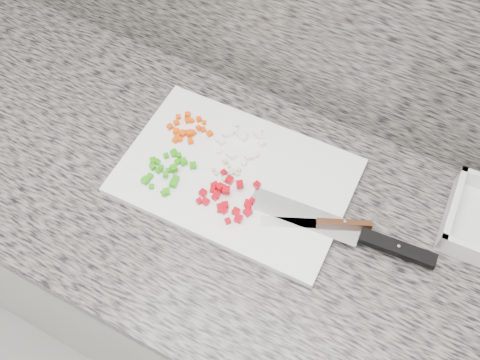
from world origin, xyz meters
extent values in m
cube|color=beige|center=(0.00, 1.44, 0.43)|extent=(3.92, 0.62, 0.86)
cube|color=#67625B|center=(0.00, 1.44, 0.88)|extent=(3.96, 0.64, 0.04)
cube|color=white|center=(-0.07, 1.49, 0.91)|extent=(0.47, 0.32, 0.02)
cube|color=#EA4805|center=(-0.20, 1.53, 0.92)|extent=(0.01, 0.01, 0.01)
cube|color=#EA4805|center=(-0.20, 1.53, 0.93)|extent=(0.02, 0.02, 0.01)
cube|color=#EA4805|center=(-0.19, 1.58, 0.92)|extent=(0.01, 0.01, 0.01)
cube|color=#EA4805|center=(-0.21, 1.51, 0.92)|extent=(0.01, 0.01, 0.01)
cube|color=#EA4805|center=(-0.22, 1.56, 0.92)|extent=(0.02, 0.02, 0.01)
cube|color=#EA4805|center=(-0.22, 1.53, 0.92)|extent=(0.01, 0.01, 0.01)
cube|color=#EA4805|center=(-0.25, 1.53, 0.92)|extent=(0.02, 0.02, 0.01)
cube|color=#EA4805|center=(-0.21, 1.53, 0.92)|extent=(0.02, 0.02, 0.01)
cube|color=#EA4805|center=(-0.23, 1.58, 0.92)|extent=(0.01, 0.01, 0.01)
cube|color=#EA4805|center=(-0.16, 1.55, 0.92)|extent=(0.02, 0.02, 0.01)
cube|color=#EA4805|center=(-0.23, 1.53, 0.92)|extent=(0.01, 0.01, 0.01)
cube|color=#EA4805|center=(-0.20, 1.58, 0.92)|extent=(0.01, 0.01, 0.01)
cube|color=#EA4805|center=(-0.20, 1.54, 0.92)|extent=(0.01, 0.01, 0.01)
cube|color=#EA4805|center=(-0.21, 1.53, 0.92)|extent=(0.01, 0.01, 0.01)
cube|color=#EA4805|center=(-0.19, 1.52, 0.92)|extent=(0.02, 0.02, 0.01)
cube|color=#EA4805|center=(-0.25, 1.56, 0.92)|extent=(0.01, 0.01, 0.01)
cube|color=#EA4805|center=(-0.22, 1.52, 0.92)|extent=(0.01, 0.01, 0.01)
cube|color=#EA4805|center=(-0.24, 1.55, 0.92)|extent=(0.01, 0.01, 0.01)
cube|color=#EA4805|center=(-0.22, 1.51, 0.92)|extent=(0.01, 0.01, 0.01)
cube|color=#EA4805|center=(-0.18, 1.56, 0.92)|extent=(0.01, 0.01, 0.01)
cube|color=#EA4805|center=(-0.19, 1.55, 0.93)|extent=(0.01, 0.01, 0.01)
cube|color=#EA4805|center=(-0.22, 1.57, 0.92)|extent=(0.01, 0.01, 0.01)
cube|color=#EA4805|center=(-0.23, 1.58, 0.92)|extent=(0.01, 0.01, 0.01)
cube|color=white|center=(-0.07, 1.60, 0.92)|extent=(0.01, 0.01, 0.01)
cube|color=white|center=(-0.12, 1.59, 0.92)|extent=(0.01, 0.01, 0.01)
cube|color=white|center=(-0.06, 1.54, 0.92)|extent=(0.02, 0.02, 0.01)
cube|color=white|center=(-0.07, 1.61, 0.92)|extent=(0.02, 0.02, 0.01)
cube|color=white|center=(-0.09, 1.58, 0.92)|extent=(0.02, 0.02, 0.01)
cube|color=white|center=(-0.13, 1.57, 0.92)|extent=(0.01, 0.01, 0.01)
cube|color=white|center=(-0.13, 1.57, 0.92)|extent=(0.02, 0.02, 0.01)
cube|color=white|center=(-0.09, 1.53, 0.92)|extent=(0.01, 0.01, 0.01)
cube|color=white|center=(-0.05, 1.55, 0.92)|extent=(0.02, 0.02, 0.01)
cube|color=white|center=(-0.12, 1.52, 0.92)|extent=(0.01, 0.01, 0.01)
cube|color=white|center=(-0.13, 1.57, 0.92)|extent=(0.01, 0.01, 0.01)
cube|color=white|center=(-0.14, 1.55, 0.92)|extent=(0.02, 0.02, 0.01)
cube|color=white|center=(-0.05, 1.58, 0.92)|extent=(0.02, 0.02, 0.01)
cube|color=white|center=(-0.13, 1.55, 0.92)|extent=(0.02, 0.02, 0.01)
cube|color=white|center=(-0.13, 1.60, 0.92)|extent=(0.02, 0.02, 0.01)
cube|color=white|center=(-0.10, 1.59, 0.92)|extent=(0.01, 0.01, 0.01)
cube|color=white|center=(-0.06, 1.52, 0.92)|extent=(0.01, 0.01, 0.01)
cube|color=white|center=(-0.10, 1.53, 0.92)|extent=(0.01, 0.01, 0.01)
cube|color=white|center=(-0.06, 1.54, 0.92)|extent=(0.01, 0.01, 0.01)
cube|color=white|center=(-0.14, 1.56, 0.92)|extent=(0.02, 0.02, 0.01)
cube|color=white|center=(-0.07, 1.60, 0.92)|extent=(0.02, 0.02, 0.01)
cube|color=white|center=(-0.10, 1.58, 0.92)|extent=(0.02, 0.02, 0.01)
cube|color=white|center=(-0.06, 1.55, 0.92)|extent=(0.01, 0.01, 0.01)
cube|color=white|center=(-0.07, 1.60, 0.92)|extent=(0.02, 0.02, 0.01)
cube|color=#2B9B0E|center=(-0.19, 1.48, 0.92)|extent=(0.01, 0.01, 0.01)
cube|color=#2B9B0E|center=(-0.23, 1.44, 0.92)|extent=(0.02, 0.02, 0.01)
cube|color=#2B9B0E|center=(-0.19, 1.46, 0.92)|extent=(0.01, 0.01, 0.01)
cube|color=#2B9B0E|center=(-0.19, 1.42, 0.93)|extent=(0.01, 0.01, 0.01)
cube|color=#2B9B0E|center=(-0.17, 1.38, 0.92)|extent=(0.01, 0.01, 0.01)
cube|color=#2B9B0E|center=(-0.17, 1.41, 0.92)|extent=(0.02, 0.02, 0.01)
cube|color=#2B9B0E|center=(-0.22, 1.46, 0.92)|extent=(0.01, 0.01, 0.01)
cube|color=#2B9B0E|center=(-0.20, 1.48, 0.92)|extent=(0.02, 0.02, 0.01)
cube|color=#2B9B0E|center=(-0.21, 1.42, 0.92)|extent=(0.01, 0.01, 0.01)
cube|color=#2B9B0E|center=(-0.18, 1.44, 0.93)|extent=(0.02, 0.02, 0.01)
cube|color=#2B9B0E|center=(-0.20, 1.47, 0.92)|extent=(0.01, 0.01, 0.01)
cube|color=#2B9B0E|center=(-0.17, 1.38, 0.92)|extent=(0.01, 0.01, 0.01)
cube|color=#2B9B0E|center=(-0.22, 1.39, 0.92)|extent=(0.01, 0.01, 0.01)
cube|color=#2B9B0E|center=(-0.17, 1.47, 0.92)|extent=(0.02, 0.02, 0.01)
cube|color=#2B9B0E|center=(-0.17, 1.42, 0.92)|extent=(0.01, 0.01, 0.01)
cube|color=#2B9B0E|center=(-0.19, 1.43, 0.92)|extent=(0.01, 0.01, 0.01)
cube|color=#2B9B0E|center=(-0.22, 1.43, 0.92)|extent=(0.02, 0.02, 0.01)
cube|color=#2B9B0E|center=(-0.17, 1.39, 0.92)|extent=(0.02, 0.02, 0.01)
cube|color=#2B9B0E|center=(-0.15, 1.47, 0.92)|extent=(0.02, 0.02, 0.01)
cube|color=#2B9B0E|center=(-0.22, 1.40, 0.92)|extent=(0.01, 0.01, 0.01)
cube|color=#2B9B0E|center=(-0.22, 1.44, 0.92)|extent=(0.01, 0.01, 0.01)
cube|color=#2B9B0E|center=(-0.20, 1.39, 0.92)|extent=(0.01, 0.01, 0.01)
cube|color=#2B9B0E|center=(-0.20, 1.43, 0.93)|extent=(0.01, 0.01, 0.01)
cube|color=#BA0210|center=(-0.04, 1.47, 0.93)|extent=(0.02, 0.02, 0.01)
cube|color=#BA0210|center=(-0.01, 1.40, 0.92)|extent=(0.01, 0.01, 0.01)
cube|color=#BA0210|center=(-0.01, 1.44, 0.92)|extent=(0.02, 0.02, 0.01)
cube|color=#BA0210|center=(-0.08, 1.42, 0.92)|extent=(0.01, 0.01, 0.01)
cube|color=#BA0210|center=(-0.08, 1.43, 0.92)|extent=(0.02, 0.02, 0.01)
cube|color=#BA0210|center=(-0.10, 1.42, 0.92)|extent=(0.01, 0.01, 0.01)
cube|color=#BA0210|center=(-0.09, 1.45, 0.92)|extent=(0.02, 0.02, 0.01)
cube|color=#BA0210|center=(-0.03, 1.39, 0.92)|extent=(0.01, 0.01, 0.01)
cube|color=#BA0210|center=(-0.09, 1.40, 0.92)|extent=(0.01, 0.01, 0.01)
cube|color=#BA0210|center=(-0.09, 1.48, 0.92)|extent=(0.01, 0.01, 0.01)
cube|color=#BA0210|center=(-0.02, 1.41, 0.92)|extent=(0.01, 0.01, 0.01)
cube|color=#BA0210|center=(-0.08, 1.44, 0.93)|extent=(0.02, 0.02, 0.01)
cube|color=#BA0210|center=(-0.01, 1.44, 0.92)|extent=(0.02, 0.02, 0.01)
cube|color=#BA0210|center=(-0.02, 1.49, 0.92)|extent=(0.01, 0.01, 0.01)
cube|color=#BA0210|center=(-0.05, 1.40, 0.92)|extent=(0.02, 0.02, 0.01)
cube|color=#BA0210|center=(-0.09, 1.44, 0.92)|extent=(0.01, 0.01, 0.01)
cube|color=#BA0210|center=(0.00, 1.42, 0.92)|extent=(0.02, 0.02, 0.01)
cube|color=#BA0210|center=(-0.05, 1.40, 0.92)|extent=(0.01, 0.01, 0.01)
cube|color=#BA0210|center=(-0.06, 1.44, 0.93)|extent=(0.02, 0.02, 0.01)
cube|color=#BA0210|center=(-0.05, 1.42, 0.92)|extent=(0.02, 0.02, 0.01)
cube|color=#BA0210|center=(-0.01, 1.45, 0.92)|extent=(0.01, 0.01, 0.01)
cube|color=#BA0210|center=(-0.06, 1.41, 0.92)|extent=(0.02, 0.02, 0.01)
cube|color=#BA0210|center=(-0.07, 1.47, 0.92)|extent=(0.01, 0.01, 0.01)
cube|color=#BA0210|center=(-0.10, 1.40, 0.92)|extent=(0.01, 0.01, 0.01)
cube|color=#BA0210|center=(-0.07, 1.45, 0.92)|extent=(0.02, 0.02, 0.01)
cube|color=beige|center=(-0.07, 1.50, 0.92)|extent=(0.01, 0.01, 0.01)
cube|color=beige|center=(-0.08, 1.47, 0.92)|extent=(0.01, 0.01, 0.01)
cube|color=beige|center=(-0.09, 1.50, 0.92)|extent=(0.01, 0.01, 0.01)
cube|color=beige|center=(-0.10, 1.47, 0.92)|extent=(0.01, 0.01, 0.01)
cube|color=beige|center=(-0.10, 1.51, 0.92)|extent=(0.01, 0.01, 0.01)
cube|color=beige|center=(-0.06, 1.49, 0.92)|extent=(0.01, 0.01, 0.01)
cube|color=beige|center=(-0.08, 1.49, 0.92)|extent=(0.01, 0.01, 0.01)
cube|color=beige|center=(-0.07, 1.49, 0.92)|extent=(0.01, 0.01, 0.01)
cube|color=beige|center=(-0.11, 1.48, 0.92)|extent=(0.01, 0.01, 0.01)
cube|color=beige|center=(-0.07, 1.49, 0.92)|extent=(0.01, 0.01, 0.01)
cube|color=beige|center=(-0.07, 1.49, 0.92)|extent=(0.01, 0.01, 0.01)
cube|color=silver|center=(0.10, 1.47, 0.92)|extent=(0.23, 0.07, 0.00)
cube|color=black|center=(0.28, 1.48, 0.92)|extent=(0.15, 0.04, 0.02)
cylinder|color=silver|center=(0.28, 1.48, 0.93)|extent=(0.01, 0.01, 0.00)
cube|color=silver|center=(0.08, 1.44, 0.92)|extent=(0.11, 0.06, 0.00)
cube|color=#442211|center=(0.17, 1.49, 0.92)|extent=(0.10, 0.05, 0.02)
cylinder|color=silver|center=(0.17, 1.49, 0.93)|extent=(0.01, 0.01, 0.00)
cube|color=silver|center=(0.34, 1.61, 0.93)|extent=(0.02, 0.18, 0.04)
camera|label=1|loc=(0.22, 0.98, 1.83)|focal=40.00mm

